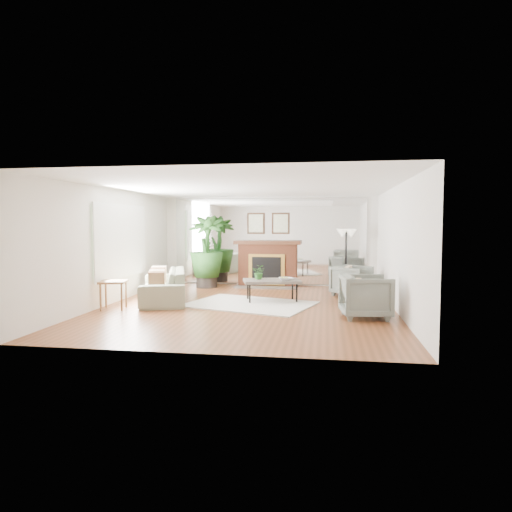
% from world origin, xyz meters
% --- Properties ---
extents(ground, '(7.00, 7.00, 0.00)m').
position_xyz_m(ground, '(0.00, 0.00, 0.00)').
color(ground, brown).
rests_on(ground, ground).
extents(wall_left, '(0.02, 7.00, 2.50)m').
position_xyz_m(wall_left, '(-2.99, 0.00, 1.25)').
color(wall_left, silver).
rests_on(wall_left, ground).
extents(wall_right, '(0.02, 7.00, 2.50)m').
position_xyz_m(wall_right, '(2.99, 0.00, 1.25)').
color(wall_right, silver).
rests_on(wall_right, ground).
extents(wall_back, '(6.00, 0.02, 2.50)m').
position_xyz_m(wall_back, '(0.00, 3.49, 1.25)').
color(wall_back, silver).
rests_on(wall_back, ground).
extents(mirror_panel, '(5.40, 0.04, 2.40)m').
position_xyz_m(mirror_panel, '(0.00, 3.47, 1.25)').
color(mirror_panel, silver).
rests_on(mirror_panel, wall_back).
extents(window_panel, '(0.04, 2.40, 1.50)m').
position_xyz_m(window_panel, '(-2.96, 0.40, 1.35)').
color(window_panel, '#B2E09E').
rests_on(window_panel, wall_left).
extents(fireplace, '(1.85, 0.83, 2.05)m').
position_xyz_m(fireplace, '(0.00, 3.26, 0.66)').
color(fireplace, brown).
rests_on(fireplace, ground).
extents(area_rug, '(2.98, 2.49, 0.03)m').
position_xyz_m(area_rug, '(0.00, 0.25, 0.01)').
color(area_rug, silver).
rests_on(area_rug, ground).
extents(coffee_table, '(1.38, 1.01, 0.49)m').
position_xyz_m(coffee_table, '(0.42, 0.73, 0.45)').
color(coffee_table, '#594F46').
rests_on(coffee_table, ground).
extents(sofa, '(1.65, 2.58, 0.70)m').
position_xyz_m(sofa, '(-2.01, 0.49, 0.35)').
color(sofa, gray).
rests_on(sofa, ground).
extents(armchair_back, '(1.10, 1.09, 0.74)m').
position_xyz_m(armchair_back, '(2.24, 1.85, 0.37)').
color(armchair_back, slate).
rests_on(armchair_back, ground).
extents(armchair_front, '(0.98, 0.96, 0.80)m').
position_xyz_m(armchair_front, '(2.35, -0.76, 0.40)').
color(armchair_front, slate).
rests_on(armchair_front, ground).
extents(side_table, '(0.61, 0.61, 0.58)m').
position_xyz_m(side_table, '(-2.65, -0.66, 0.49)').
color(side_table, brown).
rests_on(side_table, ground).
extents(potted_ficus, '(1.02, 1.02, 1.97)m').
position_xyz_m(potted_ficus, '(-1.62, 2.76, 1.05)').
color(potted_ficus, black).
rests_on(potted_ficus, ground).
extents(floor_lamp, '(0.52, 0.29, 1.59)m').
position_xyz_m(floor_lamp, '(2.15, 3.10, 1.36)').
color(floor_lamp, black).
rests_on(floor_lamp, ground).
extents(tabletop_plant, '(0.33, 0.29, 0.33)m').
position_xyz_m(tabletop_plant, '(0.14, 0.74, 0.66)').
color(tabletop_plant, '#2D6324').
rests_on(tabletop_plant, coffee_table).
extents(fruit_bowl, '(0.30, 0.30, 0.07)m').
position_xyz_m(fruit_bowl, '(0.72, 0.64, 0.53)').
color(fruit_bowl, brown).
rests_on(fruit_bowl, coffee_table).
extents(book, '(0.27, 0.32, 0.02)m').
position_xyz_m(book, '(0.67, 0.94, 0.51)').
color(book, brown).
rests_on(book, coffee_table).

